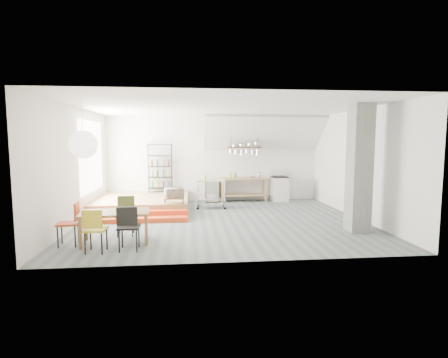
{
  "coord_description": "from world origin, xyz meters",
  "views": [
    {
      "loc": [
        -0.94,
        -9.82,
        2.26
      ],
      "look_at": [
        0.13,
        0.8,
        1.12
      ],
      "focal_mm": 28.0,
      "sensor_mm": 36.0,
      "label": 1
    }
  ],
  "objects": [
    {
      "name": "rolling_cart",
      "position": [
        -0.2,
        1.91,
        0.63
      ],
      "size": [
        1.02,
        0.61,
        0.97
      ],
      "rotation": [
        0.0,
        0.0,
        -0.06
      ],
      "color": "silver",
      "rests_on": "ground"
    },
    {
      "name": "wall_right",
      "position": [
        4.0,
        0.0,
        1.6
      ],
      "size": [
        0.04,
        7.0,
        3.2
      ],
      "primitive_type": "cube",
      "color": "silver",
      "rests_on": "ground"
    },
    {
      "name": "wall_left",
      "position": [
        -4.0,
        0.0,
        1.6
      ],
      "size": [
        0.04,
        7.0,
        3.2
      ],
      "primitive_type": "cube",
      "color": "silver",
      "rests_on": "ground"
    },
    {
      "name": "kitchen_counter",
      "position": [
        1.1,
        3.15,
        0.63
      ],
      "size": [
        1.8,
        0.6,
        0.91
      ],
      "color": "olive",
      "rests_on": "ground"
    },
    {
      "name": "ceiling",
      "position": [
        0.0,
        0.0,
        3.2
      ],
      "size": [
        8.0,
        7.0,
        0.02
      ],
      "primitive_type": "cube",
      "color": "white",
      "rests_on": "wall_back"
    },
    {
      "name": "dining_table",
      "position": [
        -2.6,
        -1.97,
        0.64
      ],
      "size": [
        1.59,
        1.01,
        0.71
      ],
      "rotation": [
        0.0,
        0.0,
        0.12
      ],
      "color": "brown",
      "rests_on": "ground"
    },
    {
      "name": "microwave_shelf",
      "position": [
        -1.4,
        0.75,
        0.55
      ],
      "size": [
        0.6,
        0.4,
        0.16
      ],
      "color": "olive",
      "rests_on": "platform"
    },
    {
      "name": "window_pane",
      "position": [
        -3.98,
        1.5,
        1.8
      ],
      "size": [
        0.02,
        2.5,
        2.2
      ],
      "primitive_type": "cube",
      "color": "white",
      "rests_on": "wall_left"
    },
    {
      "name": "chair_mustard",
      "position": [
        -2.86,
        -2.69,
        0.55
      ],
      "size": [
        0.45,
        0.45,
        0.92
      ],
      "rotation": [
        0.0,
        0.0,
        3.07
      ],
      "color": "gold",
      "rests_on": "ground"
    },
    {
      "name": "wire_shelving",
      "position": [
        -2.0,
        3.2,
        1.33
      ],
      "size": [
        0.88,
        0.38,
        1.8
      ],
      "color": "black",
      "rests_on": "platform"
    },
    {
      "name": "paper_lantern",
      "position": [
        -3.19,
        -2.04,
        2.2
      ],
      "size": [
        0.6,
        0.6,
        0.6
      ],
      "primitive_type": "sphere",
      "color": "white",
      "rests_on": "ceiling"
    },
    {
      "name": "slope_ceiling",
      "position": [
        1.8,
        2.9,
        2.55
      ],
      "size": [
        4.4,
        1.44,
        1.32
      ],
      "primitive_type": "cube",
      "rotation": [
        -0.73,
        0.0,
        0.0
      ],
      "color": "white",
      "rests_on": "wall_back"
    },
    {
      "name": "wall_back",
      "position": [
        0.0,
        3.5,
        1.6
      ],
      "size": [
        8.0,
        0.04,
        3.2
      ],
      "primitive_type": "cube",
      "color": "silver",
      "rests_on": "ground"
    },
    {
      "name": "platform",
      "position": [
        -2.5,
        2.0,
        0.2
      ],
      "size": [
        3.0,
        3.0,
        0.4
      ],
      "primitive_type": "cube",
      "color": "olive",
      "rests_on": "ground"
    },
    {
      "name": "chair_red",
      "position": [
        -3.5,
        -2.08,
        0.57
      ],
      "size": [
        0.48,
        0.48,
        0.95
      ],
      "rotation": [
        0.0,
        0.0,
        -1.46
      ],
      "color": "#A53D17",
      "rests_on": "ground"
    },
    {
      "name": "bowl",
      "position": [
        1.45,
        3.1,
        0.93
      ],
      "size": [
        0.26,
        0.26,
        0.05
      ],
      "primitive_type": "imported",
      "rotation": [
        0.0,
        0.0,
        -0.41
      ],
      "color": "silver",
      "rests_on": "kitchen_counter"
    },
    {
      "name": "floor",
      "position": [
        0.0,
        0.0,
        0.0
      ],
      "size": [
        8.0,
        8.0,
        0.0
      ],
      "primitive_type": "plane",
      "color": "#545F62",
      "rests_on": "ground"
    },
    {
      "name": "step_lower",
      "position": [
        -2.5,
        0.05,
        0.07
      ],
      "size": [
        3.0,
        0.35,
        0.13
      ],
      "primitive_type": "cube",
      "color": "#EF491C",
      "rests_on": "ground"
    },
    {
      "name": "chair_black",
      "position": [
        -2.2,
        -2.62,
        0.57
      ],
      "size": [
        0.44,
        0.44,
        0.95
      ],
      "rotation": [
        0.0,
        0.0,
        3.15
      ],
      "color": "black",
      "rests_on": "ground"
    },
    {
      "name": "step_upper",
      "position": [
        -2.5,
        0.4,
        0.13
      ],
      "size": [
        3.0,
        0.35,
        0.27
      ],
      "primitive_type": "cube",
      "color": "#EF491C",
      "rests_on": "ground"
    },
    {
      "name": "stove",
      "position": [
        2.5,
        3.16,
        0.48
      ],
      "size": [
        0.6,
        0.6,
        1.18
      ],
      "color": "white",
      "rests_on": "ground"
    },
    {
      "name": "concrete_column",
      "position": [
        3.3,
        -1.5,
        1.6
      ],
      "size": [
        0.5,
        0.5,
        3.2
      ],
      "primitive_type": "cube",
      "color": "slate",
      "rests_on": "ground"
    },
    {
      "name": "microwave",
      "position": [
        -1.4,
        0.75,
        0.72
      ],
      "size": [
        0.62,
        0.49,
        0.3
      ],
      "primitive_type": "imported",
      "rotation": [
        0.0,
        0.0,
        0.25
      ],
      "color": "beige",
      "rests_on": "microwave_shelf"
    },
    {
      "name": "chair_olive",
      "position": [
        -2.49,
        -1.27,
        0.56
      ],
      "size": [
        0.45,
        0.45,
        0.94
      ],
      "rotation": [
        0.0,
        0.0,
        0.06
      ],
      "color": "#4E5A2A",
      "rests_on": "ground"
    },
    {
      "name": "mini_fridge",
      "position": [
        -0.09,
        3.2,
        0.42
      ],
      "size": [
        0.49,
        0.49,
        0.84
      ],
      "primitive_type": "cube",
      "color": "black",
      "rests_on": "ground"
    },
    {
      "name": "pot_rack",
      "position": [
        1.13,
        2.92,
        1.98
      ],
      "size": [
        1.2,
        0.5,
        1.43
      ],
      "color": "#3E2519",
      "rests_on": "ceiling"
    }
  ]
}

